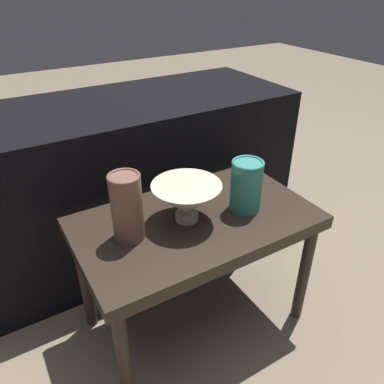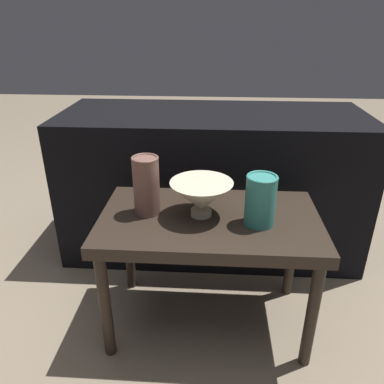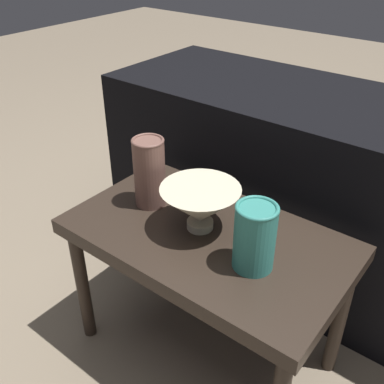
# 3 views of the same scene
# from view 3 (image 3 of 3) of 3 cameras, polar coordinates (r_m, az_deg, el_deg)

# --- Properties ---
(ground_plane) EXTENTS (8.00, 8.00, 0.00)m
(ground_plane) POSITION_cam_3_polar(r_m,az_deg,el_deg) (1.40, 1.60, -19.21)
(ground_plane) COLOR #7F705B
(table) EXTENTS (0.69, 0.40, 0.42)m
(table) POSITION_cam_3_polar(r_m,az_deg,el_deg) (1.13, 1.88, -7.31)
(table) COLOR #2D231C
(table) RESTS_ON ground_plane
(couch_backdrop) EXTENTS (1.27, 0.50, 0.63)m
(couch_backdrop) POSITION_cam_3_polar(r_m,az_deg,el_deg) (1.53, 13.25, 0.75)
(couch_backdrop) COLOR black
(couch_backdrop) RESTS_ON ground_plane
(bowl) EXTENTS (0.19, 0.19, 0.11)m
(bowl) POSITION_cam_3_polar(r_m,az_deg,el_deg) (1.08, 1.06, -1.72)
(bowl) COLOR beige
(bowl) RESTS_ON table
(vase_textured_left) EXTENTS (0.08, 0.08, 0.19)m
(vase_textured_left) POSITION_cam_3_polar(r_m,az_deg,el_deg) (1.16, -5.43, 2.59)
(vase_textured_left) COLOR brown
(vase_textured_left) RESTS_ON table
(vase_colorful_right) EXTENTS (0.09, 0.09, 0.16)m
(vase_colorful_right) POSITION_cam_3_polar(r_m,az_deg,el_deg) (0.97, 7.98, -5.57)
(vase_colorful_right) COLOR teal
(vase_colorful_right) RESTS_ON table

